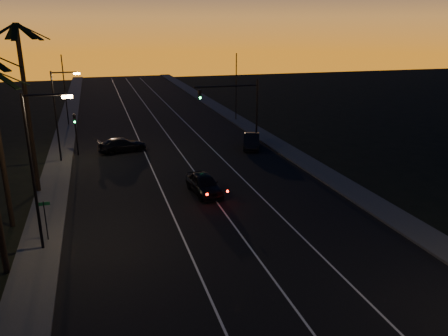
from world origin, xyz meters
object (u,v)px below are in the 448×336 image
object	(u,v)px
signal_mast	(236,100)
cross_car	(122,145)
right_car	(251,141)
lead_car	(204,184)

from	to	relation	value
signal_mast	cross_car	size ratio (longest dim) A/B	1.36
signal_mast	cross_car	bearing A→B (deg)	179.81
right_car	cross_car	bearing A→B (deg)	169.79
cross_car	lead_car	bearing A→B (deg)	-69.63
right_car	cross_car	size ratio (longest dim) A/B	0.94
lead_car	right_car	world-z (taller)	lead_car
right_car	cross_car	world-z (taller)	right_car
signal_mast	lead_car	size ratio (longest dim) A/B	1.35
signal_mast	lead_car	bearing A→B (deg)	-117.02
signal_mast	lead_car	world-z (taller)	signal_mast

